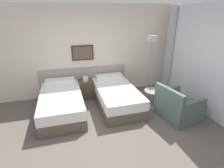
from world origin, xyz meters
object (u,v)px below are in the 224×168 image
bed_near_door (62,103)px  armchair (178,107)px  bed_near_window (116,96)px  floor_lamp (151,46)px  side_table (153,95)px  nightstand (86,89)px

bed_near_door → armchair: size_ratio=1.95×
bed_near_door → bed_near_window: 1.47m
floor_lamp → armchair: floor_lamp is taller
bed_near_window → side_table: bed_near_window is taller
bed_near_door → armchair: bearing=-20.6°
bed_near_window → floor_lamp: 1.92m
bed_near_window → side_table: size_ratio=3.93×
armchair → bed_near_window: bearing=41.8°
nightstand → side_table: size_ratio=1.34×
floor_lamp → armchair: size_ratio=1.78×
nightstand → bed_near_door: bearing=-135.5°
nightstand → side_table: bearing=-34.3°
side_table → armchair: (0.35, -0.62, -0.08)m
floor_lamp → side_table: 1.61m
bed_near_door → floor_lamp: bearing=13.2°
bed_near_door → floor_lamp: size_ratio=1.10×
nightstand → floor_lamp: 2.40m
bed_near_door → armchair: armchair is taller
bed_near_door → bed_near_window: bearing=0.0°
bed_near_door → side_table: 2.44m
bed_near_window → nightstand: size_ratio=2.93×
nightstand → side_table: nightstand is taller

